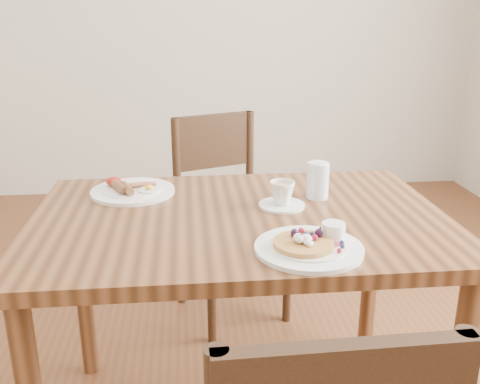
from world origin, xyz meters
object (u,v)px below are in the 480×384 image
(dining_table, at_px, (240,246))
(chair_far, at_px, (226,207))
(teacup_saucer, at_px, (282,196))
(breakfast_plate, at_px, (131,190))
(pancake_plate, at_px, (310,245))
(water_glass, at_px, (318,181))

(dining_table, distance_m, chair_far, 0.78)
(teacup_saucer, bearing_deg, breakfast_plate, 159.69)
(dining_table, bearing_deg, teacup_saucer, 23.27)
(breakfast_plate, bearing_deg, chair_far, 56.84)
(dining_table, relative_size, breakfast_plate, 4.44)
(dining_table, distance_m, teacup_saucer, 0.20)
(dining_table, xyz_separation_m, pancake_plate, (0.15, -0.26, 0.11))
(dining_table, bearing_deg, water_glass, 25.79)
(pancake_plate, relative_size, water_glass, 2.38)
(dining_table, xyz_separation_m, teacup_saucer, (0.13, 0.06, 0.13))
(chair_far, relative_size, water_glass, 7.77)
(dining_table, xyz_separation_m, water_glass, (0.26, 0.12, 0.16))
(teacup_saucer, bearing_deg, pancake_plate, -87.16)
(chair_far, relative_size, pancake_plate, 3.26)
(chair_far, height_order, teacup_saucer, chair_far)
(breakfast_plate, distance_m, teacup_saucer, 0.49)
(teacup_saucer, bearing_deg, water_glass, 28.35)
(chair_far, xyz_separation_m, teacup_saucer, (0.11, -0.71, 0.29))
(pancake_plate, bearing_deg, teacup_saucer, 92.84)
(pancake_plate, height_order, breakfast_plate, pancake_plate)
(pancake_plate, height_order, teacup_saucer, teacup_saucer)
(chair_far, distance_m, pancake_plate, 1.06)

